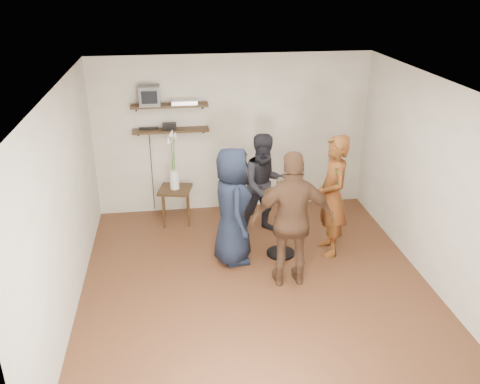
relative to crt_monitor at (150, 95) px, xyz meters
name	(u,v)px	position (x,y,z in m)	size (l,w,h in m)	color
room	(258,196)	(1.29, -2.38, -0.72)	(4.58, 5.08, 2.68)	#4A2818
shelf_upper	(170,105)	(0.29, 0.00, -0.17)	(1.20, 0.25, 0.04)	black
shelf_lower	(171,130)	(0.29, 0.00, -0.57)	(1.20, 0.25, 0.04)	black
crt_monitor	(150,95)	(0.00, 0.00, 0.00)	(0.32, 0.30, 0.30)	#59595B
dvd_deck	(184,102)	(0.52, 0.00, -0.12)	(0.40, 0.24, 0.06)	silver
radio	(169,126)	(0.27, 0.00, -0.50)	(0.22, 0.10, 0.10)	black
power_strip	(149,128)	(-0.05, 0.05, -0.54)	(0.30, 0.05, 0.03)	black
side_table	(175,194)	(0.31, -0.34, -1.53)	(0.58, 0.58, 0.59)	black
vase_lilies	(174,170)	(0.31, -0.34, -1.11)	(0.20, 0.20, 1.01)	white
drinks_table	(282,216)	(1.77, -1.58, -1.40)	(0.53, 0.53, 0.96)	black
wine_glass_fl	(279,184)	(1.71, -1.63, -0.90)	(0.07, 0.07, 0.22)	silver
wine_glass_fr	(287,185)	(1.83, -1.62, -0.92)	(0.07, 0.07, 0.20)	silver
wine_glass_bl	(281,182)	(1.76, -1.51, -0.92)	(0.07, 0.07, 0.20)	silver
wine_glass_br	(285,183)	(1.80, -1.56, -0.91)	(0.07, 0.07, 0.21)	silver
person_plaid	(332,196)	(2.48, -1.60, -1.14)	(0.64, 0.42, 1.76)	#AD1413
person_dark	(265,185)	(1.66, -0.89, -1.22)	(0.78, 0.60, 1.60)	black
person_navy	(232,206)	(1.07, -1.64, -1.18)	(0.82, 0.53, 1.67)	black
person_brown	(293,220)	(1.75, -2.29, -1.11)	(1.06, 0.44, 1.81)	#4D3221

